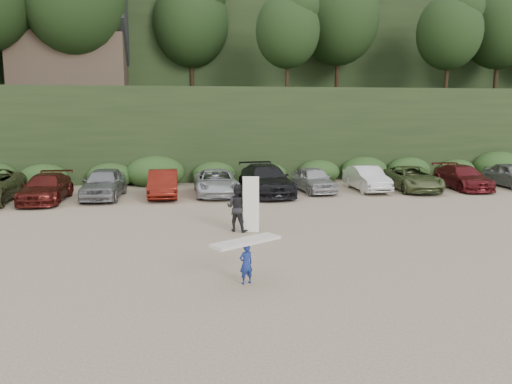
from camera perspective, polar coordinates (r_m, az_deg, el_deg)
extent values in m
plane|color=tan|center=(17.73, 6.45, -5.58)|extent=(120.00, 120.00, 0.00)
cube|color=black|center=(38.78, -2.53, 7.06)|extent=(80.00, 14.00, 6.00)
cube|color=black|center=(56.76, -4.88, 12.82)|extent=(90.00, 30.00, 16.00)
ellipsoid|color=black|center=(39.28, -2.62, 18.80)|extent=(66.00, 12.00, 10.00)
cube|color=#2B491E|center=(31.49, -1.80, 2.15)|extent=(46.20, 2.00, 1.20)
cube|color=brown|center=(41.23, -20.24, 13.60)|extent=(8.00, 6.00, 4.00)
imported|color=#4E1512|center=(27.10, -22.87, 0.43)|extent=(2.10, 4.82, 1.38)
imported|color=gray|center=(27.11, -17.00, 0.97)|extent=(2.17, 4.75, 1.58)
imported|color=maroon|center=(26.81, -10.56, 0.96)|extent=(1.56, 4.31, 1.41)
imported|color=#B7B9BE|center=(27.05, -4.59, 1.11)|extent=(2.36, 4.97, 1.37)
imported|color=black|center=(27.12, 1.14, 1.41)|extent=(2.61, 5.65, 1.60)
imported|color=#AAAAAF|center=(28.17, 6.59, 1.44)|extent=(1.97, 4.22, 1.40)
imported|color=silver|center=(29.10, 12.53, 1.53)|extent=(1.50, 4.24, 1.39)
imported|color=#57653A|center=(29.90, 17.44, 1.49)|extent=(2.60, 5.02, 1.35)
imported|color=#5C1519|center=(31.43, 22.53, 1.57)|extent=(2.15, 4.79, 1.36)
imported|color=navy|center=(13.29, -1.15, -8.20)|extent=(0.47, 0.39, 1.09)
cube|color=silver|center=(13.12, -1.15, -5.66)|extent=(2.00, 1.49, 0.08)
imported|color=black|center=(18.85, -2.14, -1.80)|extent=(1.11, 1.05, 1.81)
cube|color=white|center=(18.60, -0.58, -1.44)|extent=(0.65, 0.42, 2.14)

